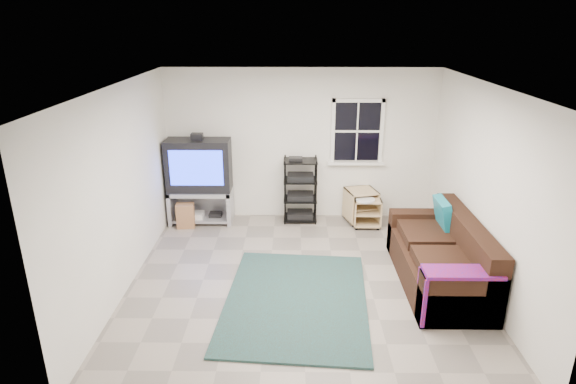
{
  "coord_description": "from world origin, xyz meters",
  "views": [
    {
      "loc": [
        -0.13,
        -5.72,
        3.35
      ],
      "look_at": [
        -0.2,
        0.4,
        1.13
      ],
      "focal_mm": 30.0,
      "sensor_mm": 36.0,
      "label": 1
    }
  ],
  "objects_px": {
    "av_rack": "(300,194)",
    "sofa": "(442,259)",
    "side_table_right": "(366,209)",
    "side_table_left": "(360,204)",
    "tv_unit": "(200,174)"
  },
  "relations": [
    {
      "from": "av_rack",
      "to": "sofa",
      "type": "bearing_deg",
      "value": -48.67
    },
    {
      "from": "side_table_left",
      "to": "av_rack",
      "type": "bearing_deg",
      "value": -180.0
    },
    {
      "from": "side_table_left",
      "to": "side_table_right",
      "type": "height_order",
      "value": "side_table_left"
    },
    {
      "from": "side_table_left",
      "to": "side_table_right",
      "type": "relative_size",
      "value": 1.14
    },
    {
      "from": "tv_unit",
      "to": "side_table_left",
      "type": "xyz_separation_m",
      "value": [
        2.75,
        0.06,
        -0.55
      ]
    },
    {
      "from": "sofa",
      "to": "tv_unit",
      "type": "bearing_deg",
      "value": 150.19
    },
    {
      "from": "sofa",
      "to": "side_table_right",
      "type": "bearing_deg",
      "value": 110.83
    },
    {
      "from": "tv_unit",
      "to": "sofa",
      "type": "xyz_separation_m",
      "value": [
        3.56,
        -2.04,
        -0.52
      ]
    },
    {
      "from": "av_rack",
      "to": "side_table_left",
      "type": "bearing_deg",
      "value": 0.0
    },
    {
      "from": "side_table_left",
      "to": "sofa",
      "type": "height_order",
      "value": "sofa"
    },
    {
      "from": "av_rack",
      "to": "side_table_right",
      "type": "distance_m",
      "value": 1.16
    },
    {
      "from": "side_table_right",
      "to": "tv_unit",
      "type": "bearing_deg",
      "value": 177.18
    },
    {
      "from": "side_table_right",
      "to": "sofa",
      "type": "bearing_deg",
      "value": -69.17
    },
    {
      "from": "tv_unit",
      "to": "sofa",
      "type": "height_order",
      "value": "tv_unit"
    },
    {
      "from": "av_rack",
      "to": "side_table_right",
      "type": "relative_size",
      "value": 2.19
    }
  ]
}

